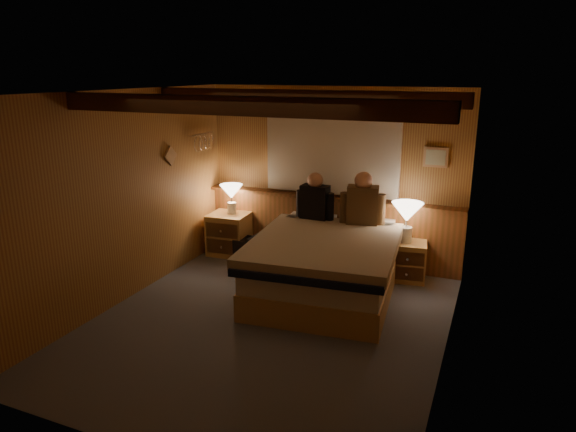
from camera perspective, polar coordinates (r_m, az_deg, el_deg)
The scene contains 19 objects.
floor at distance 5.60m, azimuth -2.14°, elevation -11.74°, with size 4.20×4.20×0.00m, color #585D69.
ceiling at distance 4.97m, azimuth -2.43°, elevation 13.60°, with size 4.20×4.20×0.00m, color #C9894B.
wall_back at distance 7.06m, azimuth 4.96°, elevation 4.43°, with size 3.60×3.60×0.00m, color #B28640.
wall_left at distance 6.12m, azimuth -17.76°, elevation 1.92°, with size 4.20×4.20×0.00m, color #B28640.
wall_right at distance 4.71m, azimuth 17.99°, elevation -2.16°, with size 4.20×4.20×0.00m, color #B28640.
wall_front at distance 3.48m, azimuth -17.19°, elevation -8.56°, with size 3.60×3.60×0.00m, color #B28640.
wainscot at distance 7.18m, azimuth 4.67°, elevation -1.26°, with size 3.60×0.23×0.94m.
curtain_window at distance 6.94m, azimuth 4.84°, elevation 6.93°, with size 2.18×0.09×1.11m.
ceiling_beams at distance 5.11m, azimuth -1.68°, elevation 12.66°, with size 3.60×1.65×0.16m.
coat_rail at distance 7.23m, azimuth -9.48°, elevation 8.31°, with size 0.05×0.55×0.24m.
framed_print at distance 6.70m, azimuth 16.09°, elevation 6.28°, with size 0.30×0.04×0.25m.
bed at distance 6.13m, azimuth 4.26°, elevation -5.41°, with size 1.81×2.25×0.72m.
nightstand_left at distance 7.52m, azimuth -6.56°, elevation -1.99°, with size 0.58×0.53×0.60m.
nightstand_right at distance 6.76m, azimuth 13.13°, elevation -4.86°, with size 0.51×0.47×0.50m.
lamp_left at distance 7.38m, azimuth -6.32°, elevation 2.52°, with size 0.33×0.33×0.43m.
lamp_right at distance 6.58m, azimuth 13.08°, elevation 0.16°, with size 0.39×0.39×0.51m.
person_left at distance 6.72m, azimuth 3.01°, elevation 1.82°, with size 0.53×0.22×0.64m.
person_right at distance 6.54m, azimuth 8.29°, elevation 1.50°, with size 0.56×0.30×0.70m.
duffel_bag at distance 7.26m, azimuth -3.87°, elevation -3.75°, with size 0.54×0.37×0.36m.
Camera 1 is at (2.11, -4.49, 2.60)m, focal length 32.00 mm.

